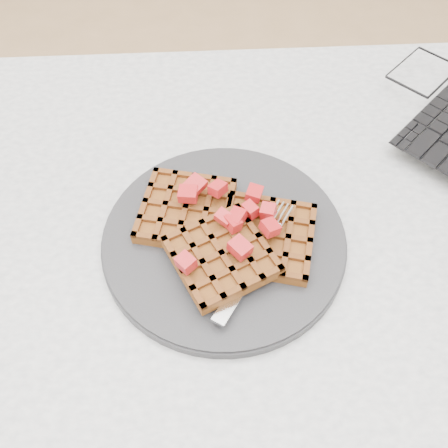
# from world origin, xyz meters

# --- Properties ---
(ground) EXTENTS (4.00, 4.00, 0.00)m
(ground) POSITION_xyz_m (0.00, 0.00, 0.00)
(ground) COLOR tan
(ground) RESTS_ON ground
(table) EXTENTS (1.20, 0.80, 0.75)m
(table) POSITION_xyz_m (0.00, 0.00, 0.64)
(table) COLOR silver
(table) RESTS_ON ground
(plate) EXTENTS (0.30, 0.30, 0.02)m
(plate) POSITION_xyz_m (-0.05, 0.01, 0.76)
(plate) COLOR #242427
(plate) RESTS_ON table
(waffles) EXTENTS (0.23, 0.21, 0.03)m
(waffles) POSITION_xyz_m (-0.05, 0.01, 0.78)
(waffles) COLOR brown
(waffles) RESTS_ON plate
(strawberry_pile) EXTENTS (0.15, 0.15, 0.02)m
(strawberry_pile) POSITION_xyz_m (-0.05, 0.01, 0.80)
(strawberry_pile) COLOR maroon
(strawberry_pile) RESTS_ON waffles
(fork) EXTENTS (0.12, 0.17, 0.02)m
(fork) POSITION_xyz_m (-0.01, -0.03, 0.77)
(fork) COLOR silver
(fork) RESTS_ON plate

